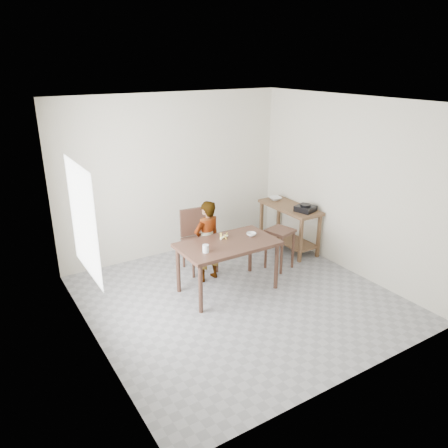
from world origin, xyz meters
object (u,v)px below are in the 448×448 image
child (207,241)px  dining_chair (200,241)px  dining_table (228,267)px  prep_counter (289,227)px  stool (279,249)px

child → dining_chair: size_ratio=1.29×
dining_table → prep_counter: (1.72, 0.70, 0.03)m
prep_counter → dining_chair: (-1.74, 0.09, 0.09)m
dining_table → stool: dining_table is taller
prep_counter → child: (-1.80, -0.25, 0.23)m
stool → child: bearing=167.3°
prep_counter → dining_chair: 1.74m
prep_counter → stool: size_ratio=1.81×
child → dining_chair: 0.38m
child → dining_chair: bearing=-109.9°
prep_counter → child: 1.84m
child → stool: child is taller
dining_chair → stool: (1.11, -0.61, -0.16)m
dining_table → dining_chair: dining_chair is taller
child → prep_counter: bearing=178.7°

